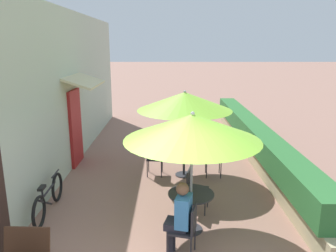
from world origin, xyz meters
The scene contains 14 objects.
cafe_facade_wall centered at (-2.54, 5.49, 2.09)m, with size 0.98×11.25×4.20m.
planter_hedge centered at (2.75, 5.53, 0.54)m, with size 0.60×10.25×1.01m.
patio_table_near centered at (0.59, 1.60, 0.54)m, with size 0.82×0.82×0.73m.
patio_umbrella_near centered at (0.59, 1.60, 1.94)m, with size 2.35×2.35×2.21m.
cafe_chair_near_left centered at (0.47, 0.86, 0.52)m, with size 0.49×0.49×0.87m.
seated_patron_near_left centered at (0.37, 0.89, 0.69)m, with size 0.47×0.41×1.25m.
cafe_chair_near_right centered at (0.70, 2.35, 0.52)m, with size 0.49×0.49×0.87m.
coffee_cup_near centered at (0.49, 1.61, 0.77)m, with size 0.07×0.07×0.09m.
patio_table_mid centered at (0.59, 4.19, 0.54)m, with size 0.82×0.82×0.73m.
patio_umbrella_mid centered at (0.59, 4.19, 1.94)m, with size 2.35×2.35×2.21m.
cafe_chair_mid_left centered at (-0.17, 4.15, 0.52)m, with size 0.42×0.42×0.87m.
cafe_chair_mid_right centered at (1.34, 4.23, 0.52)m, with size 0.42×0.42×0.87m.
coffee_cup_mid centered at (0.69, 4.07, 0.77)m, with size 0.07×0.07×0.09m.
bicycle_leaning centered at (-2.20, 2.22, 0.33)m, with size 0.11×1.72×0.71m.
Camera 1 is at (0.18, -3.74, 3.30)m, focal length 35.00 mm.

